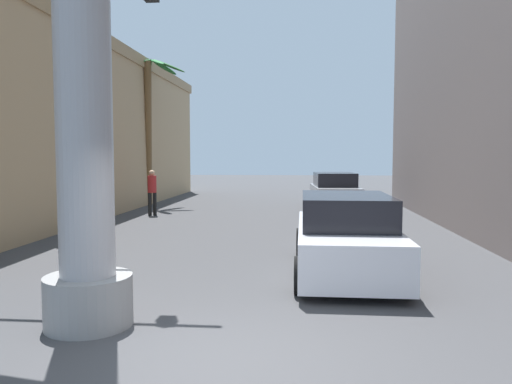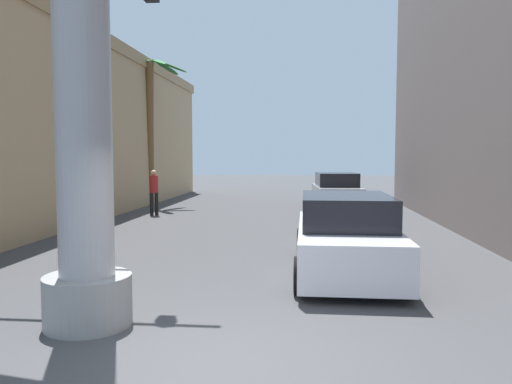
{
  "view_description": "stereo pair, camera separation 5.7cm",
  "coord_description": "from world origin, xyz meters",
  "px_view_note": "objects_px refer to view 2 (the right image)",
  "views": [
    {
      "loc": [
        0.84,
        -5.33,
        2.34
      ],
      "look_at": [
        0.0,
        3.69,
        1.67
      ],
      "focal_mm": 35.0,
      "sensor_mm": 36.0,
      "label": 1
    },
    {
      "loc": [
        0.89,
        -5.33,
        2.34
      ],
      "look_at": [
        0.0,
        3.69,
        1.67
      ],
      "focal_mm": 35.0,
      "sensor_mm": 36.0,
      "label": 2
    }
  ],
  "objects_px": {
    "car_far": "(336,191)",
    "palm_tree_far_left": "(151,112)",
    "car_lead": "(346,236)",
    "pedestrian_far_left": "(154,189)",
    "traffic_light_mast": "(7,54)",
    "palm_tree_mid_left": "(69,86)"
  },
  "relations": [
    {
      "from": "pedestrian_far_left",
      "to": "palm_tree_far_left",
      "type": "bearing_deg",
      "value": 108.28
    },
    {
      "from": "traffic_light_mast",
      "to": "car_lead",
      "type": "relative_size",
      "value": 1.27
    },
    {
      "from": "palm_tree_far_left",
      "to": "palm_tree_mid_left",
      "type": "height_order",
      "value": "palm_tree_mid_left"
    },
    {
      "from": "car_lead",
      "to": "car_far",
      "type": "distance_m",
      "value": 12.7
    },
    {
      "from": "palm_tree_far_left",
      "to": "pedestrian_far_left",
      "type": "height_order",
      "value": "palm_tree_far_left"
    },
    {
      "from": "palm_tree_far_left",
      "to": "pedestrian_far_left",
      "type": "relative_size",
      "value": 3.87
    },
    {
      "from": "palm_tree_mid_left",
      "to": "car_far",
      "type": "bearing_deg",
      "value": 39.96
    },
    {
      "from": "car_far",
      "to": "palm_tree_mid_left",
      "type": "xyz_separation_m",
      "value": [
        -8.82,
        -7.39,
        3.78
      ]
    },
    {
      "from": "car_lead",
      "to": "pedestrian_far_left",
      "type": "distance_m",
      "value": 11.13
    },
    {
      "from": "pedestrian_far_left",
      "to": "car_far",
      "type": "bearing_deg",
      "value": 27.49
    },
    {
      "from": "car_lead",
      "to": "palm_tree_far_left",
      "type": "relative_size",
      "value": 0.68
    },
    {
      "from": "palm_tree_far_left",
      "to": "traffic_light_mast",
      "type": "bearing_deg",
      "value": -82.89
    },
    {
      "from": "car_far",
      "to": "car_lead",
      "type": "bearing_deg",
      "value": -92.69
    },
    {
      "from": "palm_tree_mid_left",
      "to": "pedestrian_far_left",
      "type": "bearing_deg",
      "value": 66.67
    },
    {
      "from": "traffic_light_mast",
      "to": "car_lead",
      "type": "distance_m",
      "value": 7.21
    },
    {
      "from": "car_far",
      "to": "palm_tree_mid_left",
      "type": "relative_size",
      "value": 0.58
    },
    {
      "from": "traffic_light_mast",
      "to": "palm_tree_far_left",
      "type": "height_order",
      "value": "palm_tree_far_left"
    },
    {
      "from": "traffic_light_mast",
      "to": "car_far",
      "type": "relative_size",
      "value": 1.35
    },
    {
      "from": "traffic_light_mast",
      "to": "palm_tree_mid_left",
      "type": "distance_m",
      "value": 6.86
    },
    {
      "from": "car_far",
      "to": "palm_tree_far_left",
      "type": "relative_size",
      "value": 0.64
    },
    {
      "from": "palm_tree_far_left",
      "to": "palm_tree_mid_left",
      "type": "distance_m",
      "value": 7.54
    },
    {
      "from": "palm_tree_mid_left",
      "to": "car_lead",
      "type": "bearing_deg",
      "value": -32.76
    }
  ]
}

